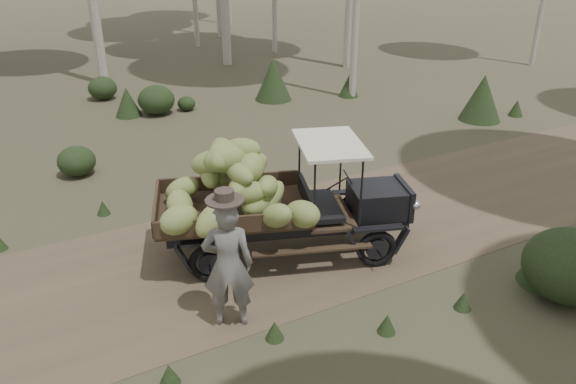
# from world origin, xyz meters

# --- Properties ---
(ground) EXTENTS (120.00, 120.00, 0.00)m
(ground) POSITION_xyz_m (0.00, 0.00, 0.00)
(ground) COLOR #473D2B
(ground) RESTS_ON ground
(dirt_track) EXTENTS (70.00, 4.00, 0.01)m
(dirt_track) POSITION_xyz_m (0.00, 0.00, 0.00)
(dirt_track) COLOR brown
(dirt_track) RESTS_ON ground
(banana_truck) EXTENTS (4.60, 2.81, 2.21)m
(banana_truck) POSITION_xyz_m (1.29, -0.16, 1.28)
(banana_truck) COLOR black
(banana_truck) RESTS_ON ground
(farmer) EXTENTS (0.84, 0.72, 2.13)m
(farmer) POSITION_xyz_m (0.16, -1.58, 1.01)
(farmer) COLOR #605D58
(farmer) RESTS_ON ground
(undergrowth) EXTENTS (24.11, 23.60, 1.36)m
(undergrowth) POSITION_xyz_m (0.69, 0.97, 0.51)
(undergrowth) COLOR #233319
(undergrowth) RESTS_ON ground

